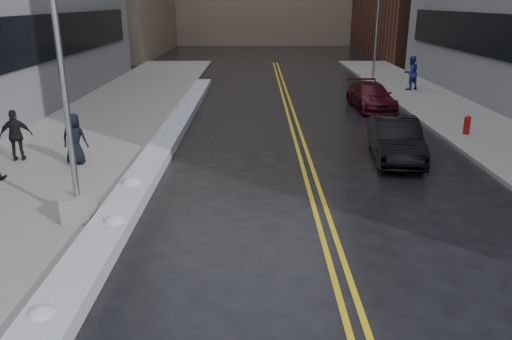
{
  "coord_description": "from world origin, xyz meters",
  "views": [
    {
      "loc": [
        0.86,
        -8.76,
        5.04
      ],
      "look_at": [
        0.86,
        2.25,
        1.3
      ],
      "focal_mm": 35.0,
      "sensor_mm": 36.0,
      "label": 1
    }
  ],
  "objects_px": {
    "lamppost": "(68,121)",
    "car_black": "(395,139)",
    "car_maroon": "(371,96)",
    "traffic_signal": "(377,28)",
    "pedestrian_east": "(411,73)",
    "fire_hydrant": "(467,124)",
    "pedestrian_c": "(74,139)",
    "pedestrian_d": "(16,135)"
  },
  "relations": [
    {
      "from": "lamppost",
      "to": "car_black",
      "type": "relative_size",
      "value": 1.85
    },
    {
      "from": "lamppost",
      "to": "car_maroon",
      "type": "xyz_separation_m",
      "value": [
        9.79,
        13.51,
        -1.91
      ]
    },
    {
      "from": "traffic_signal",
      "to": "pedestrian_east",
      "type": "bearing_deg",
      "value": -70.88
    },
    {
      "from": "fire_hydrant",
      "to": "pedestrian_east",
      "type": "distance_m",
      "value": 10.31
    },
    {
      "from": "pedestrian_c",
      "to": "pedestrian_east",
      "type": "bearing_deg",
      "value": -132.4
    },
    {
      "from": "traffic_signal",
      "to": "pedestrian_d",
      "type": "relative_size",
      "value": 3.63
    },
    {
      "from": "fire_hydrant",
      "to": "pedestrian_c",
      "type": "height_order",
      "value": "pedestrian_c"
    },
    {
      "from": "fire_hydrant",
      "to": "pedestrian_east",
      "type": "height_order",
      "value": "pedestrian_east"
    },
    {
      "from": "pedestrian_d",
      "to": "car_black",
      "type": "bearing_deg",
      "value": 166.88
    },
    {
      "from": "car_black",
      "to": "car_maroon",
      "type": "relative_size",
      "value": 0.97
    },
    {
      "from": "pedestrian_east",
      "to": "traffic_signal",
      "type": "bearing_deg",
      "value": -94.98
    },
    {
      "from": "lamppost",
      "to": "car_maroon",
      "type": "bearing_deg",
      "value": 54.07
    },
    {
      "from": "traffic_signal",
      "to": "pedestrian_c",
      "type": "relative_size",
      "value": 3.73
    },
    {
      "from": "pedestrian_east",
      "to": "car_black",
      "type": "bearing_deg",
      "value": 47.61
    },
    {
      "from": "car_black",
      "to": "traffic_signal",
      "type": "bearing_deg",
      "value": 85.95
    },
    {
      "from": "lamppost",
      "to": "car_black",
      "type": "bearing_deg",
      "value": 30.9
    },
    {
      "from": "lamppost",
      "to": "traffic_signal",
      "type": "distance_m",
      "value": 24.98
    },
    {
      "from": "pedestrian_east",
      "to": "car_black",
      "type": "distance_m",
      "value": 13.69
    },
    {
      "from": "pedestrian_c",
      "to": "lamppost",
      "type": "bearing_deg",
      "value": 113.43
    },
    {
      "from": "pedestrian_east",
      "to": "car_black",
      "type": "relative_size",
      "value": 0.47
    },
    {
      "from": "pedestrian_east",
      "to": "car_black",
      "type": "xyz_separation_m",
      "value": [
        -4.3,
        -12.99,
        -0.43
      ]
    },
    {
      "from": "pedestrian_c",
      "to": "fire_hydrant",
      "type": "bearing_deg",
      "value": -161.08
    },
    {
      "from": "lamppost",
      "to": "pedestrian_d",
      "type": "xyz_separation_m",
      "value": [
        -3.5,
        4.65,
        -1.56
      ]
    },
    {
      "from": "pedestrian_east",
      "to": "car_black",
      "type": "height_order",
      "value": "pedestrian_east"
    },
    {
      "from": "fire_hydrant",
      "to": "pedestrian_c",
      "type": "relative_size",
      "value": 0.45
    },
    {
      "from": "lamppost",
      "to": "car_black",
      "type": "xyz_separation_m",
      "value": [
        8.8,
        5.27,
        -1.85
      ]
    },
    {
      "from": "pedestrian_d",
      "to": "car_black",
      "type": "relative_size",
      "value": 0.4
    },
    {
      "from": "fire_hydrant",
      "to": "pedestrian_d",
      "type": "distance_m",
      "value": 16.16
    },
    {
      "from": "lamppost",
      "to": "car_maroon",
      "type": "relative_size",
      "value": 1.79
    },
    {
      "from": "traffic_signal",
      "to": "car_maroon",
      "type": "relative_size",
      "value": 1.41
    },
    {
      "from": "lamppost",
      "to": "fire_hydrant",
      "type": "bearing_deg",
      "value": 33.04
    },
    {
      "from": "traffic_signal",
      "to": "pedestrian_c",
      "type": "distance_m",
      "value": 22.3
    },
    {
      "from": "pedestrian_c",
      "to": "car_maroon",
      "type": "height_order",
      "value": "pedestrian_c"
    },
    {
      "from": "fire_hydrant",
      "to": "car_maroon",
      "type": "distance_m",
      "value": 6.05
    },
    {
      "from": "lamppost",
      "to": "traffic_signal",
      "type": "xyz_separation_m",
      "value": [
        11.8,
        22.0,
        0.87
      ]
    },
    {
      "from": "pedestrian_d",
      "to": "car_maroon",
      "type": "distance_m",
      "value": 15.98
    },
    {
      "from": "fire_hydrant",
      "to": "traffic_signal",
      "type": "relative_size",
      "value": 0.12
    },
    {
      "from": "pedestrian_c",
      "to": "car_maroon",
      "type": "distance_m",
      "value": 14.6
    },
    {
      "from": "pedestrian_c",
      "to": "pedestrian_d",
      "type": "xyz_separation_m",
      "value": [
        -1.98,
        0.36,
        0.02
      ]
    },
    {
      "from": "pedestrian_c",
      "to": "pedestrian_d",
      "type": "bearing_deg",
      "value": -6.49
    },
    {
      "from": "traffic_signal",
      "to": "car_maroon",
      "type": "bearing_deg",
      "value": -103.32
    },
    {
      "from": "fire_hydrant",
      "to": "pedestrian_c",
      "type": "bearing_deg",
      "value": -164.97
    }
  ]
}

